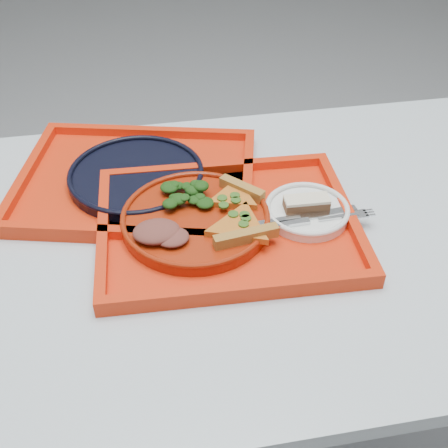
{
  "coord_description": "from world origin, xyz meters",
  "views": [
    {
      "loc": [
        -0.14,
        -0.73,
        1.4
      ],
      "look_at": [
        -0.01,
        -0.01,
        0.78
      ],
      "focal_mm": 45.0,
      "sensor_mm": 36.0,
      "label": 1
    }
  ],
  "objects_px": {
    "navy_plate": "(136,177)",
    "dinner_plate": "(196,221)",
    "dessert_bar": "(307,203)",
    "tray_far": "(137,182)",
    "tray_main": "(227,227)"
  },
  "relations": [
    {
      "from": "tray_far",
      "to": "navy_plate",
      "type": "relative_size",
      "value": 1.73
    },
    {
      "from": "navy_plate",
      "to": "dessert_bar",
      "type": "height_order",
      "value": "dessert_bar"
    },
    {
      "from": "dessert_bar",
      "to": "navy_plate",
      "type": "bearing_deg",
      "value": 153.61
    },
    {
      "from": "tray_far",
      "to": "dessert_bar",
      "type": "bearing_deg",
      "value": -14.56
    },
    {
      "from": "tray_main",
      "to": "navy_plate",
      "type": "height_order",
      "value": "navy_plate"
    },
    {
      "from": "tray_far",
      "to": "dinner_plate",
      "type": "height_order",
      "value": "dinner_plate"
    },
    {
      "from": "tray_main",
      "to": "tray_far",
      "type": "relative_size",
      "value": 1.0
    },
    {
      "from": "tray_far",
      "to": "dessert_bar",
      "type": "distance_m",
      "value": 0.34
    },
    {
      "from": "tray_far",
      "to": "navy_plate",
      "type": "xyz_separation_m",
      "value": [
        0.0,
        0.0,
        0.01
      ]
    },
    {
      "from": "tray_main",
      "to": "tray_far",
      "type": "bearing_deg",
      "value": 134.96
    },
    {
      "from": "tray_far",
      "to": "dessert_bar",
      "type": "height_order",
      "value": "dessert_bar"
    },
    {
      "from": "navy_plate",
      "to": "dinner_plate",
      "type": "bearing_deg",
      "value": -58.28
    },
    {
      "from": "tray_main",
      "to": "tray_far",
      "type": "xyz_separation_m",
      "value": [
        -0.15,
        0.16,
        0.0
      ]
    },
    {
      "from": "tray_main",
      "to": "tray_far",
      "type": "distance_m",
      "value": 0.22
    },
    {
      "from": "navy_plate",
      "to": "tray_far",
      "type": "bearing_deg",
      "value": 0.0
    }
  ]
}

